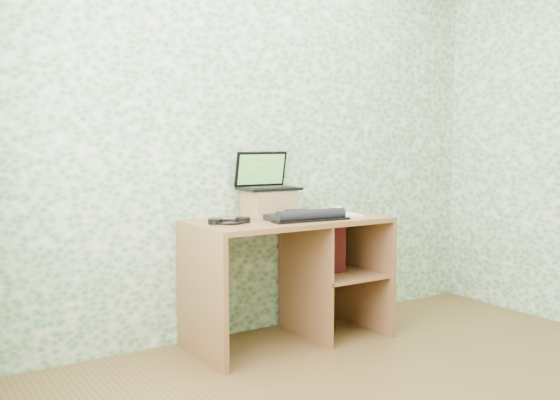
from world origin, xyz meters
TOP-DOWN VIEW (x-y plane):
  - wall_back at (0.00, 1.75)m, footprint 3.50×0.00m
  - wall_left at (-1.75, 0.00)m, footprint 0.00×3.50m
  - desk at (0.08, 1.47)m, footprint 1.20×0.60m
  - riser at (-0.05, 1.58)m, footprint 0.28×0.24m
  - laptop at (-0.05, 1.62)m, footprint 0.36×0.26m
  - keyboard at (0.05, 1.34)m, footprint 0.49×0.27m
  - headphones at (-0.40, 1.45)m, footprint 0.24×0.21m
  - notepad at (0.34, 1.43)m, footprint 0.28×0.36m
  - mouse at (0.34, 1.42)m, footprint 0.09×0.13m
  - pen at (0.37, 1.47)m, footprint 0.06×0.15m
  - red_box at (0.27, 1.44)m, footprint 0.27×0.14m

SIDE VIEW (x-z plane):
  - desk at x=0.08m, z-range 0.11..0.86m
  - red_box at x=0.27m, z-range 0.39..0.70m
  - notepad at x=0.34m, z-range 0.75..0.77m
  - headphones at x=-0.40m, z-range 0.75..0.78m
  - pen at x=0.37m, z-range 0.77..0.77m
  - keyboard at x=0.05m, z-range 0.74..0.81m
  - mouse at x=0.34m, z-range 0.77..0.81m
  - riser at x=-0.05m, z-range 0.75..0.92m
  - laptop at x=-0.05m, z-range 0.85..1.09m
  - wall_back at x=0.00m, z-range -0.45..3.05m
  - wall_left at x=-1.75m, z-range -0.45..3.05m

